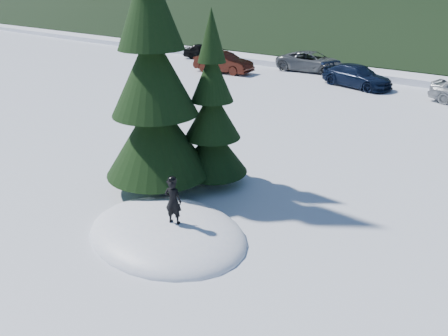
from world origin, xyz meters
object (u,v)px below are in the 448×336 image
Objects in this scene: child_skier at (173,201)px; car_1 at (223,62)px; car_3 at (357,76)px; car_2 at (312,62)px; spruce_tall at (154,84)px; spruce_short at (212,120)px; car_0 at (206,51)px.

child_skier is 22.33m from car_1.
car_3 is at bearing -87.16° from car_1.
car_1 reaches higher than car_2.
spruce_short is (1.00, 1.40, -1.22)m from spruce_tall.
spruce_short is at bearing 54.46° from spruce_tall.
car_0 is at bearing 132.31° from spruce_short.
spruce_tall is at bearing -162.17° from car_3.
car_0 is (-16.88, 18.55, -1.46)m from spruce_short.
car_0 is 14.65m from car_3.
car_2 reaches higher than car_3.
spruce_short reaches higher than car_1.
car_1 is (-10.78, 16.14, -2.60)m from spruce_tall.
child_skier is at bearing -162.47° from car_0.
spruce_tall is 25.64m from car_0.
spruce_tall is 19.59m from car_1.
car_3 is at bearing -98.34° from child_skier.
car_0 is at bearing 128.53° from spruce_tall.
spruce_short reaches higher than car_3.
car_0 is 9.82m from car_2.
car_2 is at bearing -53.65° from car_1.
child_skier reaches higher than car_1.
car_1 is 0.95× the size of car_3.
spruce_short is 1.06× the size of car_2.
child_skier is at bearing -165.91° from car_2.
spruce_short is 20.49m from car_2.
car_3 is (-2.39, 16.37, -1.44)m from spruce_short.
car_0 is at bearing -69.40° from child_skier.
spruce_tall reaches higher than car_1.
child_skier is at bearing -64.90° from spruce_short.
spruce_short is 1.42× the size of car_0.
child_skier is at bearing -155.40° from car_3.
spruce_short is 25.12m from car_0.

